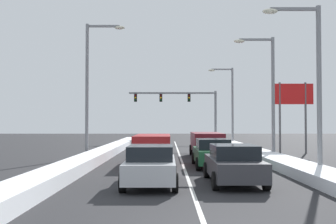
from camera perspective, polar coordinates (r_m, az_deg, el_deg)
ground_plane at (r=23.27m, az=2.01°, el=-7.43°), size 120.00×120.00×0.00m
lane_stripe_between_right_lane_and_center_lane at (r=27.11m, az=1.71°, el=-6.60°), size 0.14×42.42×0.01m
snow_bank_right_shoulder at (r=27.77m, az=12.77°, el=-5.96°), size 1.75×42.42×0.47m
snow_bank_left_shoulder at (r=27.44m, az=-9.48°, el=-5.93°), size 1.36×42.42×0.56m
sedan_charcoal_right_lane_nearest at (r=15.29m, az=9.61°, el=-7.59°), size 2.00×4.50×1.51m
sedan_green_right_lane_second at (r=20.73m, az=6.53°, el=-6.02°), size 2.00×4.50×1.51m
suv_maroon_right_lane_third at (r=26.75m, az=5.67°, el=-4.48°), size 2.16×4.90×1.67m
sedan_silver_center_lane_nearest at (r=14.69m, az=-2.65°, el=-7.85°), size 2.00×4.50×1.51m
suv_red_center_lane_second at (r=21.82m, az=-2.35°, el=-5.14°), size 2.16×4.90×1.67m
sedan_navy_center_lane_third at (r=27.93m, az=-2.21°, el=-4.89°), size 2.00×4.50×1.51m
traffic_light_gantry at (r=46.37m, az=2.42°, el=1.32°), size 10.60×0.47×6.20m
street_lamp_right_near at (r=18.66m, az=20.33°, el=5.50°), size 2.66×0.36×7.70m
street_lamp_right_mid at (r=26.01m, az=14.46°, el=3.79°), size 2.66×0.36×7.98m
street_lamp_right_far at (r=41.08m, az=8.97°, el=1.94°), size 2.66×0.36×8.17m
street_lamp_left_mid at (r=26.51m, az=-11.29°, el=4.91°), size 2.66×0.36×9.06m
roadside_sign_right at (r=31.33m, az=17.92°, el=1.50°), size 3.20×0.16×5.50m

